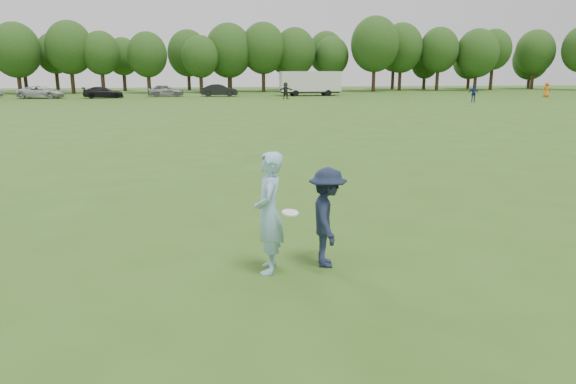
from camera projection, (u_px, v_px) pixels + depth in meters
name	position (u px, v px, depth m)	size (l,w,h in m)	color
ground	(365.00, 268.00, 8.77)	(200.00, 200.00, 0.00)	#335518
thrower	(269.00, 213.00, 8.41)	(0.74, 0.48, 2.02)	#8CBAD9
defender	(327.00, 217.00, 8.71)	(1.11, 0.64, 1.71)	#182035
player_far_b	(473.00, 94.00, 54.75)	(1.05, 0.44, 1.79)	navy
player_far_c	(547.00, 90.00, 64.92)	(0.92, 0.60, 1.88)	orange
player_far_d	(286.00, 91.00, 61.12)	(1.81, 0.58, 1.96)	#252525
car_c	(41.00, 92.00, 62.03)	(2.49, 5.41, 1.50)	#B8B9BE
car_d	(103.00, 92.00, 62.61)	(1.93, 4.74, 1.38)	black
car_e	(166.00, 91.00, 66.22)	(1.83, 4.56, 1.55)	gray
car_f	(219.00, 90.00, 66.82)	(1.65, 4.74, 1.56)	black
field_cone	(411.00, 101.00, 53.61)	(0.28, 0.28, 0.30)	#F6590C
disc_in_play	(290.00, 213.00, 8.15)	(0.29, 0.29, 0.08)	white
cargo_trailer	(310.00, 82.00, 68.45)	(9.00, 2.75, 3.20)	silver
treeline	(228.00, 51.00, 81.45)	(130.35, 18.39, 11.74)	#332114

